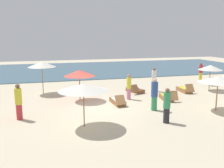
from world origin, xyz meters
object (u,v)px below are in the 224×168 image
(lounger_3, at_px, (167,97))
(lounger_6, at_px, (210,83))
(umbrella_8, at_px, (211,68))
(lounger_5, at_px, (135,90))
(lounger_0, at_px, (118,101))
(person_0, at_px, (167,106))
(lounger_4, at_px, (185,90))
(umbrella_7, at_px, (79,73))
(umbrella_5, at_px, (42,64))
(person_3, at_px, (19,102))
(umbrella_4, at_px, (83,87))
(umbrella_1, at_px, (218,80))
(person_2, at_px, (129,87))
(person_4, at_px, (201,72))
(person_5, at_px, (154,79))
(person_1, at_px, (154,94))

(lounger_3, xyz_separation_m, lounger_6, (6.15, 3.71, 0.00))
(umbrella_8, distance_m, lounger_5, 6.07)
(lounger_0, height_order, person_0, person_0)
(lounger_4, bearing_deg, umbrella_7, -177.60)
(umbrella_8, bearing_deg, lounger_0, -166.81)
(umbrella_5, distance_m, lounger_5, 7.08)
(umbrella_8, relative_size, person_3, 1.08)
(umbrella_4, relative_size, lounger_5, 1.28)
(umbrella_1, distance_m, person_0, 3.95)
(umbrella_8, bearing_deg, person_2, -172.23)
(umbrella_1, distance_m, umbrella_4, 7.63)
(lounger_3, distance_m, person_4, 8.86)
(umbrella_5, distance_m, umbrella_8, 12.65)
(umbrella_8, height_order, lounger_4, umbrella_8)
(umbrella_1, bearing_deg, lounger_0, 150.66)
(person_5, bearing_deg, umbrella_5, 169.52)
(umbrella_5, relative_size, person_1, 1.27)
(umbrella_7, xyz_separation_m, lounger_5, (4.32, 1.19, -1.63))
(person_4, height_order, person_5, person_5)
(umbrella_7, bearing_deg, person_3, -139.37)
(umbrella_8, relative_size, lounger_3, 1.13)
(person_3, relative_size, person_4, 1.10)
(person_0, distance_m, person_2, 4.81)
(umbrella_4, height_order, person_5, umbrella_4)
(lounger_4, distance_m, person_1, 5.71)
(umbrella_1, bearing_deg, person_0, -163.56)
(umbrella_4, relative_size, person_0, 1.33)
(umbrella_5, bearing_deg, person_5, -10.48)
(person_1, xyz_separation_m, person_5, (2.11, 4.58, -0.01))
(umbrella_5, distance_m, person_2, 6.54)
(umbrella_1, height_order, person_5, umbrella_1)
(lounger_6, relative_size, person_5, 0.94)
(umbrella_1, height_order, umbrella_4, umbrella_4)
(person_2, height_order, person_3, person_3)
(lounger_3, height_order, person_1, person_1)
(lounger_0, bearing_deg, lounger_3, 1.88)
(umbrella_5, height_order, umbrella_7, umbrella_5)
(umbrella_7, height_order, lounger_3, umbrella_7)
(umbrella_7, distance_m, person_0, 6.49)
(umbrella_8, bearing_deg, lounger_5, 171.24)
(umbrella_5, distance_m, person_5, 8.36)
(person_4, bearing_deg, umbrella_1, -120.18)
(person_5, bearing_deg, person_2, -145.39)
(umbrella_5, height_order, person_4, umbrella_5)
(lounger_6, bearing_deg, lounger_0, -158.23)
(lounger_4, distance_m, person_3, 11.97)
(umbrella_8, distance_m, lounger_3, 5.15)
(person_4, relative_size, person_5, 0.92)
(lounger_6, bearing_deg, umbrella_4, -149.58)
(umbrella_5, distance_m, person_1, 8.65)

